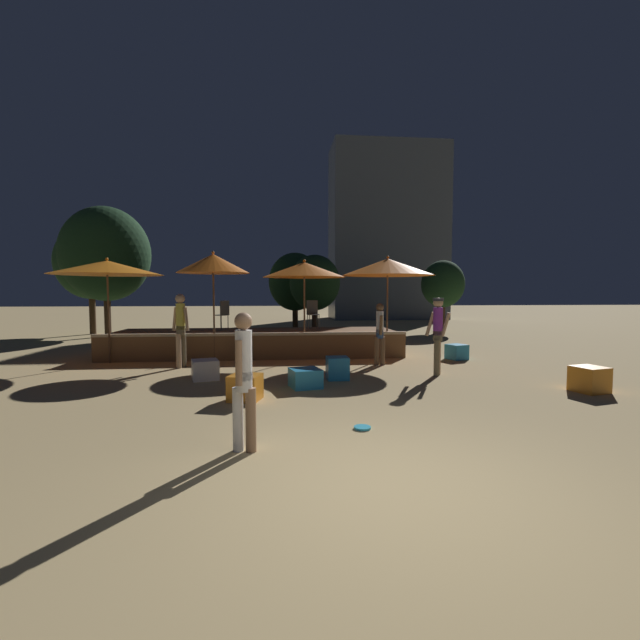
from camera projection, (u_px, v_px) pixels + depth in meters
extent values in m
plane|color=tan|center=(395.00, 490.00, 4.17)|extent=(120.00, 120.00, 0.00)
cube|color=brown|center=(257.00, 342.00, 13.59)|extent=(8.84, 2.89, 0.70)
cube|color=#CCB793|center=(254.00, 334.00, 12.16)|extent=(8.84, 0.12, 0.08)
cylinder|color=brown|center=(387.00, 317.00, 12.63)|extent=(0.05, 0.05, 2.43)
cone|color=orange|center=(388.00, 267.00, 12.53)|extent=(2.71, 2.71, 0.50)
sphere|color=orange|center=(388.00, 257.00, 12.51)|extent=(0.08, 0.08, 0.08)
cylinder|color=brown|center=(109.00, 319.00, 11.65)|extent=(0.05, 0.05, 2.41)
cone|color=orange|center=(107.00, 268.00, 11.56)|extent=(2.91, 2.91, 0.38)
sphere|color=orange|center=(107.00, 259.00, 11.55)|extent=(0.08, 0.08, 0.08)
cylinder|color=brown|center=(304.00, 318.00, 12.40)|extent=(0.05, 0.05, 2.37)
cone|color=orange|center=(304.00, 270.00, 12.31)|extent=(2.39, 2.39, 0.44)
sphere|color=orange|center=(304.00, 261.00, 12.30)|extent=(0.08, 0.08, 0.08)
cylinder|color=brown|center=(214.00, 317.00, 12.01)|extent=(0.05, 0.05, 2.48)
cone|color=orange|center=(213.00, 264.00, 11.91)|extent=(2.03, 2.03, 0.53)
sphere|color=orange|center=(213.00, 253.00, 11.89)|extent=(0.08, 0.08, 0.08)
cube|color=#2D9EDB|center=(337.00, 368.00, 9.50)|extent=(0.48, 0.48, 0.50)
cube|color=orange|center=(245.00, 387.00, 7.64)|extent=(0.65, 0.65, 0.46)
cube|color=#2D9EDB|center=(305.00, 378.00, 8.67)|extent=(0.70, 0.70, 0.38)
cube|color=#2D9EDB|center=(457.00, 352.00, 12.36)|extent=(0.63, 0.63, 0.43)
cube|color=orange|center=(589.00, 379.00, 8.28)|extent=(0.66, 0.66, 0.49)
cube|color=white|center=(205.00, 370.00, 9.48)|extent=(0.68, 0.68, 0.44)
cylinder|color=tan|center=(179.00, 351.00, 10.88)|extent=(0.13, 0.13, 0.88)
cylinder|color=#72664C|center=(184.00, 350.00, 11.05)|extent=(0.13, 0.13, 0.88)
cylinder|color=#72664C|center=(181.00, 330.00, 10.93)|extent=(0.23, 0.23, 0.24)
cylinder|color=#D8D14C|center=(180.00, 317.00, 10.91)|extent=(0.23, 0.23, 0.67)
cylinder|color=tan|center=(186.00, 319.00, 10.84)|extent=(0.17, 0.14, 0.60)
cylinder|color=tan|center=(175.00, 319.00, 10.99)|extent=(0.18, 0.15, 0.60)
sphere|color=tan|center=(180.00, 299.00, 10.88)|extent=(0.24, 0.24, 0.24)
cylinder|color=tan|center=(438.00, 357.00, 10.03)|extent=(0.13, 0.13, 0.84)
cylinder|color=#72664C|center=(437.00, 358.00, 9.87)|extent=(0.13, 0.13, 0.84)
cylinder|color=#72664C|center=(438.00, 336.00, 9.92)|extent=(0.22, 0.22, 0.24)
cylinder|color=purple|center=(438.00, 321.00, 9.90)|extent=(0.22, 0.22, 0.64)
cylinder|color=tan|center=(430.00, 324.00, 9.98)|extent=(0.24, 0.18, 0.57)
cylinder|color=tan|center=(446.00, 324.00, 9.83)|extent=(0.23, 0.18, 0.57)
sphere|color=tan|center=(438.00, 303.00, 9.87)|extent=(0.23, 0.23, 0.23)
cylinder|color=#333842|center=(438.00, 300.00, 9.87)|extent=(0.25, 0.25, 0.07)
cylinder|color=#997051|center=(251.00, 420.00, 5.15)|extent=(0.13, 0.13, 0.78)
cylinder|color=white|center=(238.00, 419.00, 5.18)|extent=(0.13, 0.13, 0.78)
cylinder|color=white|center=(244.00, 381.00, 5.13)|extent=(0.20, 0.20, 0.24)
cylinder|color=white|center=(244.00, 355.00, 5.11)|extent=(0.20, 0.20, 0.60)
cylinder|color=#997051|center=(248.00, 359.00, 5.28)|extent=(0.13, 0.20, 0.54)
cylinder|color=#997051|center=(239.00, 363.00, 4.96)|extent=(0.10, 0.10, 0.53)
sphere|color=#997051|center=(243.00, 321.00, 5.09)|extent=(0.21, 0.21, 0.21)
cylinder|color=brown|center=(383.00, 351.00, 11.37)|extent=(0.13, 0.13, 0.76)
cylinder|color=brown|center=(377.00, 351.00, 11.36)|extent=(0.13, 0.13, 0.76)
cylinder|color=#2D4C7F|center=(380.00, 334.00, 11.34)|extent=(0.19, 0.19, 0.24)
cylinder|color=white|center=(380.00, 322.00, 11.32)|extent=(0.19, 0.19, 0.58)
cylinder|color=brown|center=(379.00, 324.00, 11.48)|extent=(0.09, 0.19, 0.52)
cylinder|color=brown|center=(381.00, 325.00, 11.16)|extent=(0.09, 0.16, 0.52)
sphere|color=brown|center=(380.00, 307.00, 11.29)|extent=(0.21, 0.21, 0.21)
cylinder|color=#2D3338|center=(221.00, 322.00, 13.45)|extent=(0.02, 0.02, 0.45)
cylinder|color=#2D3338|center=(214.00, 322.00, 13.20)|extent=(0.02, 0.02, 0.45)
cylinder|color=#2D3338|center=(228.00, 322.00, 13.28)|extent=(0.02, 0.02, 0.45)
cylinder|color=#2D3338|center=(221.00, 323.00, 13.03)|extent=(0.02, 0.02, 0.45)
cylinder|color=#2D3338|center=(221.00, 315.00, 13.22)|extent=(0.40, 0.40, 0.02)
cube|color=#2D3338|center=(225.00, 308.00, 13.11)|extent=(0.25, 0.30, 0.45)
cylinder|color=#2D3338|center=(310.00, 322.00, 13.38)|extent=(0.02, 0.02, 0.45)
cylinder|color=#2D3338|center=(319.00, 322.00, 13.45)|extent=(0.02, 0.02, 0.45)
cylinder|color=#2D3338|center=(308.00, 321.00, 13.67)|extent=(0.02, 0.02, 0.45)
cylinder|color=#2D3338|center=(317.00, 321.00, 13.74)|extent=(0.02, 0.02, 0.45)
cylinder|color=#2D3338|center=(313.00, 315.00, 13.55)|extent=(0.40, 0.40, 0.02)
cube|color=#2D3338|center=(312.00, 307.00, 13.70)|extent=(0.36, 0.08, 0.45)
cylinder|color=#33B2D8|center=(362.00, 428.00, 6.03)|extent=(0.24, 0.24, 0.03)
cylinder|color=#3D2B1C|center=(295.00, 318.00, 21.76)|extent=(0.28, 0.28, 1.29)
ellipsoid|color=black|center=(295.00, 282.00, 21.64)|extent=(2.66, 2.66, 2.93)
cylinder|color=#3D2B1C|center=(93.00, 313.00, 19.93)|extent=(0.28, 0.28, 1.95)
ellipsoid|color=#19381E|center=(91.00, 262.00, 19.78)|extent=(3.10, 3.10, 3.41)
cylinder|color=#3D2B1C|center=(108.00, 314.00, 18.88)|extent=(0.28, 0.28, 1.94)
ellipsoid|color=#19381E|center=(106.00, 254.00, 18.71)|extent=(3.74, 3.74, 4.12)
cylinder|color=#3D2B1C|center=(442.00, 318.00, 21.03)|extent=(0.28, 0.28, 1.42)
ellipsoid|color=#19381E|center=(443.00, 284.00, 20.93)|extent=(2.09, 2.09, 2.30)
cylinder|color=#3D2B1C|center=(315.00, 320.00, 19.76)|extent=(0.28, 0.28, 1.35)
ellipsoid|color=black|center=(315.00, 283.00, 19.65)|extent=(2.32, 2.32, 2.56)
cube|color=#4C5666|center=(387.00, 234.00, 31.79)|extent=(8.34, 4.07, 12.66)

